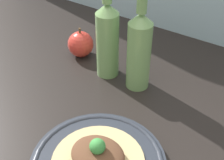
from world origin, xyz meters
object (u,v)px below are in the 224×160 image
cider_bottle_right (139,48)px  apple (81,44)px  cider_bottle_left (107,37)px  plated_food (98,156)px

cider_bottle_right → apple: size_ratio=3.34×
cider_bottle_left → plated_food: bearing=-58.6°
apple → cider_bottle_left: bearing=-14.1°
plated_food → cider_bottle_right: 29.75cm
plated_food → apple: size_ratio=2.01×
plated_food → apple: (-28.96, 30.68, 0.48)cm
plated_food → cider_bottle_right: cider_bottle_right is taller
cider_bottle_left → apple: (-12.07, 3.04, -7.85)cm
cider_bottle_left → apple: cider_bottle_left is taller
plated_food → cider_bottle_right: bearing=104.6°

